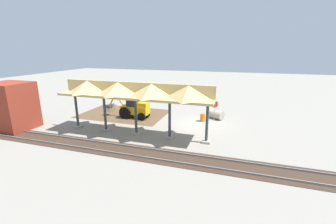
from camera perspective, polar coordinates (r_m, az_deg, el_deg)
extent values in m
plane|color=gray|center=(24.30, 8.34, -3.02)|extent=(120.00, 120.00, 0.00)
cube|color=brown|center=(28.36, -11.11, -0.43)|extent=(10.28, 7.00, 0.01)
cube|color=#9E998E|center=(19.58, 9.65, -7.43)|extent=(0.70, 0.70, 0.20)
cylinder|color=#2D383D|center=(18.99, 9.88, -2.70)|extent=(0.24, 0.24, 3.60)
cube|color=#9E998E|center=(20.23, 0.41, -6.43)|extent=(0.70, 0.70, 0.20)
cylinder|color=#2D383D|center=(19.66, 0.42, -1.82)|extent=(0.24, 0.24, 3.60)
cube|color=#9E998E|center=(21.36, -8.02, -5.36)|extent=(0.70, 0.70, 0.20)
cylinder|color=#2D383D|center=(20.82, -8.19, -0.99)|extent=(0.24, 0.24, 3.60)
cube|color=#9E998E|center=(22.91, -15.43, -4.33)|extent=(0.70, 0.70, 0.20)
cylinder|color=#2D383D|center=(22.40, -15.74, -0.23)|extent=(0.24, 0.24, 3.60)
cube|color=#9E998E|center=(24.79, -21.79, -3.38)|extent=(0.70, 0.70, 0.20)
cylinder|color=#2D383D|center=(24.33, -22.19, 0.41)|extent=(0.24, 0.24, 3.60)
cube|color=tan|center=(20.37, -8.40, 4.14)|extent=(14.26, 3.20, 0.20)
cube|color=tan|center=(20.25, -8.47, 5.95)|extent=(14.26, 0.20, 1.10)
pyramid|color=tan|center=(18.64, 5.25, 5.22)|extent=(2.94, 3.20, 1.10)
pyramid|color=tan|center=(19.59, -4.15, 5.75)|extent=(2.94, 3.20, 1.10)
pyramid|color=tan|center=(21.01, -12.50, 6.10)|extent=(2.94, 3.20, 1.10)
pyramid|color=tan|center=(22.82, -19.66, 6.29)|extent=(2.94, 3.20, 1.10)
cube|color=slate|center=(17.28, 3.97, -10.57)|extent=(60.00, 0.08, 0.15)
cube|color=slate|center=(16.04, 2.71, -12.73)|extent=(60.00, 0.08, 0.15)
cube|color=#38281E|center=(16.68, 3.36, -11.79)|extent=(60.00, 2.58, 0.03)
cylinder|color=gray|center=(25.20, 11.70, 0.01)|extent=(0.06, 0.06, 2.11)
cylinder|color=red|center=(24.99, 11.81, 1.92)|extent=(0.63, 0.48, 0.76)
cube|color=orange|center=(26.16, -8.30, 0.55)|extent=(3.23, 1.38, 0.90)
cube|color=#1E262D|center=(25.98, -8.79, 3.03)|extent=(1.33, 1.20, 1.40)
cube|color=orange|center=(25.54, -6.32, 1.87)|extent=(1.18, 1.12, 0.50)
cylinder|color=black|center=(27.28, -9.38, 0.54)|extent=(1.41, 0.34, 1.40)
cylinder|color=black|center=(26.08, -10.87, -0.23)|extent=(1.41, 0.34, 1.40)
cylinder|color=black|center=(26.39, -5.51, -0.40)|extent=(0.91, 0.32, 0.90)
cylinder|color=black|center=(25.27, -6.74, -1.16)|extent=(0.91, 0.32, 0.90)
cylinder|color=orange|center=(26.90, -12.30, 3.19)|extent=(1.07, 0.21, 1.41)
cylinder|color=orange|center=(27.41, -13.92, 3.02)|extent=(1.06, 0.19, 1.67)
cube|color=#47474C|center=(27.84, -14.61, 1.48)|extent=(0.62, 0.82, 0.40)
cone|color=brown|center=(30.37, -13.62, 0.48)|extent=(5.00, 5.00, 1.92)
cylinder|color=#9E9384|center=(26.24, 12.22, -0.66)|extent=(1.80, 1.61, 1.00)
cylinder|color=black|center=(26.65, 10.90, -0.34)|extent=(0.34, 0.58, 0.65)
cube|color=maroon|center=(26.92, -34.98, 1.23)|extent=(3.77, 3.35, 4.63)
cylinder|color=orange|center=(25.08, 8.81, -1.37)|extent=(0.56, 0.56, 0.90)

